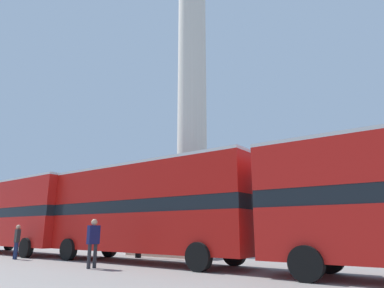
# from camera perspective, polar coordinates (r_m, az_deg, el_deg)

# --- Properties ---
(ground_plane) EXTENTS (200.00, 200.00, 0.00)m
(ground_plane) POSITION_cam_1_polar(r_m,az_deg,el_deg) (21.10, 0.00, -17.91)
(ground_plane) COLOR gray
(monument_column) EXTENTS (5.45, 5.45, 23.40)m
(monument_column) POSITION_cam_1_polar(r_m,az_deg,el_deg) (22.17, 0.00, 4.32)
(monument_column) COLOR beige
(monument_column) RESTS_ON ground_plane
(bus_a) EXTENTS (10.94, 2.96, 4.32)m
(bus_a) POSITION_cam_1_polar(r_m,az_deg,el_deg) (15.95, -7.67, -10.48)
(bus_a) COLOR #B7140F
(bus_a) RESTS_ON ground_plane
(bus_c) EXTENTS (10.54, 2.91, 4.35)m
(bus_c) POSITION_cam_1_polar(r_m,az_deg,el_deg) (24.33, -26.73, -10.27)
(bus_c) COLOR red
(bus_c) RESTS_ON ground_plane
(equestrian_statue) EXTENTS (4.18, 3.88, 5.81)m
(equestrian_statue) POSITION_cam_1_polar(r_m,az_deg,el_deg) (30.90, -6.18, -13.61)
(equestrian_statue) COLOR beige
(equestrian_statue) RESTS_ON ground_plane
(street_lamp) EXTENTS (0.44, 0.44, 5.00)m
(street_lamp) POSITION_cam_1_polar(r_m,az_deg,el_deg) (18.79, -8.65, -9.35)
(street_lamp) COLOR black
(street_lamp) RESTS_ON ground_plane
(pedestrian_near_lamp) EXTENTS (0.46, 0.26, 1.65)m
(pedestrian_near_lamp) POSITION_cam_1_polar(r_m,az_deg,el_deg) (19.65, -27.15, -14.05)
(pedestrian_near_lamp) COLOR #192347
(pedestrian_near_lamp) RESTS_ON ground_plane
(pedestrian_by_plinth) EXTENTS (0.24, 0.48, 1.82)m
(pedestrian_by_plinth) POSITION_cam_1_polar(r_m,az_deg,el_deg) (14.12, -16.14, -15.07)
(pedestrian_by_plinth) COLOR #28282D
(pedestrian_by_plinth) RESTS_ON ground_plane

